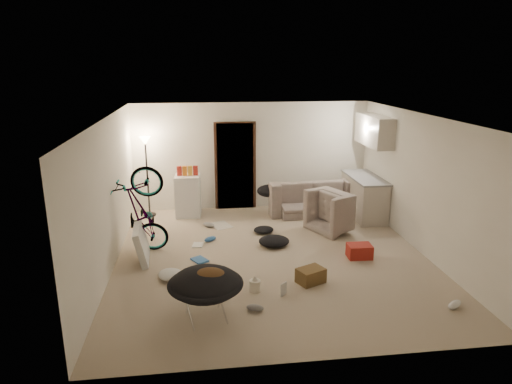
{
  "coord_description": "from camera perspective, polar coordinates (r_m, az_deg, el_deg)",
  "views": [
    {
      "loc": [
        -1.25,
        -7.48,
        3.38
      ],
      "look_at": [
        -0.21,
        0.6,
        1.05
      ],
      "focal_mm": 32.0,
      "sensor_mm": 36.0,
      "label": 1
    }
  ],
  "objects": [
    {
      "name": "snack_box_2",
      "position": [
        10.31,
        -8.22,
        2.42
      ],
      "size": [
        0.1,
        0.08,
        0.3
      ],
      "primitive_type": "cube",
      "rotation": [
        0.0,
        0.0,
        -0.07
      ],
      "color": "gold",
      "rests_on": "mini_fridge"
    },
    {
      "name": "clothes_lump_b",
      "position": [
        9.4,
        0.95,
        -4.74
      ],
      "size": [
        0.47,
        0.43,
        0.13
      ],
      "primitive_type": "ellipsoid",
      "rotation": [
        0.0,
        0.0,
        0.2
      ],
      "color": "black",
      "rests_on": "floor"
    },
    {
      "name": "snack_box_3",
      "position": [
        10.3,
        -7.55,
        2.44
      ],
      "size": [
        0.11,
        0.08,
        0.3
      ],
      "primitive_type": "cube",
      "rotation": [
        0.0,
        0.0,
        -0.13
      ],
      "color": "maroon",
      "rests_on": "mini_fridge"
    },
    {
      "name": "saucer_chair",
      "position": [
        6.3,
        -6.3,
        -12.11
      ],
      "size": [
        1.02,
        1.02,
        0.72
      ],
      "color": "silver",
      "rests_on": "floor"
    },
    {
      "name": "shoe_2",
      "position": [
        7.38,
        -6.9,
        -10.95
      ],
      "size": [
        0.16,
        0.31,
        0.11
      ],
      "primitive_type": "ellipsoid",
      "rotation": [
        0.0,
        0.0,
        1.44
      ],
      "color": "#3066B0",
      "rests_on": "floor"
    },
    {
      "name": "floor",
      "position": [
        8.3,
        1.99,
        -8.17
      ],
      "size": [
        5.5,
        6.0,
        0.02
      ],
      "primitive_type": "cube",
      "color": "tan",
      "rests_on": "ground"
    },
    {
      "name": "shoe_4",
      "position": [
        7.26,
        23.57,
        -12.77
      ],
      "size": [
        0.31,
        0.26,
        0.11
      ],
      "primitive_type": "ellipsoid",
      "rotation": [
        0.0,
        0.0,
        0.55
      ],
      "color": "white",
      "rests_on": "floor"
    },
    {
      "name": "door_trim",
      "position": [
        10.71,
        -2.6,
        3.19
      ],
      "size": [
        0.97,
        0.04,
        2.1
      ],
      "primitive_type": "cube",
      "color": "#371E13",
      "rests_on": "floor"
    },
    {
      "name": "kitchen_counter",
      "position": [
        10.58,
        13.34,
        -0.64
      ],
      "size": [
        0.6,
        1.5,
        0.88
      ],
      "primitive_type": "cube",
      "color": "beige",
      "rests_on": "floor"
    },
    {
      "name": "wall_right",
      "position": [
        8.74,
        20.23,
        0.84
      ],
      "size": [
        0.02,
        6.0,
        2.5
      ],
      "primitive_type": "cube",
      "color": "white",
      "rests_on": "floor"
    },
    {
      "name": "drink_case_a",
      "position": [
        7.4,
        6.85,
        -10.33
      ],
      "size": [
        0.5,
        0.45,
        0.24
      ],
      "primitive_type": "cube",
      "rotation": [
        0.0,
        0.0,
        0.44
      ],
      "color": "brown",
      "rests_on": "floor"
    },
    {
      "name": "mini_fridge",
      "position": [
        10.44,
        -8.49,
        -0.43
      ],
      "size": [
        0.59,
        0.59,
        0.94
      ],
      "primitive_type": "cube",
      "rotation": [
        0.0,
        0.0,
        -0.06
      ],
      "color": "white",
      "rests_on": "floor"
    },
    {
      "name": "shoe_1",
      "position": [
        9.75,
        -5.92,
        -4.11
      ],
      "size": [
        0.3,
        0.27,
        0.11
      ],
      "primitive_type": "ellipsoid",
      "rotation": [
        0.0,
        0.0,
        -0.7
      ],
      "color": "slate",
      "rests_on": "floor"
    },
    {
      "name": "wall_front",
      "position": [
        5.1,
        7.62,
        -8.88
      ],
      "size": [
        5.5,
        0.02,
        2.5
      ],
      "primitive_type": "cube",
      "color": "white",
      "rests_on": "floor"
    },
    {
      "name": "sofa_drape",
      "position": [
        10.44,
        1.65,
        0.15
      ],
      "size": [
        0.57,
        0.47,
        0.28
      ],
      "primitive_type": "ellipsoid",
      "rotation": [
        0.0,
        0.0,
        0.02
      ],
      "color": "black",
      "rests_on": "sofa"
    },
    {
      "name": "sofa",
      "position": [
        10.7,
        6.67,
        -0.98
      ],
      "size": [
        2.01,
        0.88,
        0.57
      ],
      "primitive_type": "imported",
      "rotation": [
        0.0,
        0.0,
        3.2
      ],
      "color": "#3C443C",
      "rests_on": "floor"
    },
    {
      "name": "counter_top",
      "position": [
        10.46,
        13.5,
        1.78
      ],
      "size": [
        0.64,
        1.54,
        0.04
      ],
      "primitive_type": "cube",
      "color": "gray",
      "rests_on": "kitchen_counter"
    },
    {
      "name": "book_asset",
      "position": [
        6.99,
        3.12,
        -12.94
      ],
      "size": [
        0.25,
        0.25,
        0.02
      ],
      "primitive_type": "imported",
      "rotation": [
        0.0,
        0.0,
        0.77
      ],
      "color": "maroon",
      "rests_on": "floor"
    },
    {
      "name": "wall_left",
      "position": [
        7.92,
        -18.04,
        -0.47
      ],
      "size": [
        0.02,
        6.0,
        2.5
      ],
      "primitive_type": "cube",
      "color": "white",
      "rests_on": "floor"
    },
    {
      "name": "floor_lamp",
      "position": [
        10.4,
        -13.56,
        3.99
      ],
      "size": [
        0.28,
        0.28,
        1.81
      ],
      "color": "black",
      "rests_on": "floor"
    },
    {
      "name": "armchair",
      "position": [
        9.72,
        10.45,
        -2.76
      ],
      "size": [
        1.16,
        1.22,
        0.62
      ],
      "primitive_type": "imported",
      "rotation": [
        0.0,
        0.0,
        2.02
      ],
      "color": "#3C443C",
      "rests_on": "floor"
    },
    {
      "name": "kitchen_uppers",
      "position": [
        10.31,
        14.56,
        7.46
      ],
      "size": [
        0.38,
        1.4,
        0.65
      ],
      "primitive_type": "cube",
      "color": "beige",
      "rests_on": "wall_right"
    },
    {
      "name": "snack_box_1",
      "position": [
        10.31,
        -8.89,
        2.39
      ],
      "size": [
        0.11,
        0.08,
        0.3
      ],
      "primitive_type": "cube",
      "rotation": [
        0.0,
        0.0,
        -0.12
      ],
      "color": "orange",
      "rests_on": "mini_fridge"
    },
    {
      "name": "newspaper",
      "position": [
        9.85,
        -4.42,
        -4.17
      ],
      "size": [
        0.54,
        0.6,
        0.01
      ],
      "primitive_type": "cube",
      "rotation": [
        0.0,
        0.0,
        0.38
      ],
      "color": "#B7B2A9",
      "rests_on": "floor"
    },
    {
      "name": "shoe_0",
      "position": [
        9.0,
        -5.75,
        -5.86
      ],
      "size": [
        0.28,
        0.23,
        0.1
      ],
      "primitive_type": "ellipsoid",
      "rotation": [
        0.0,
        0.0,
        0.55
      ],
      "color": "#3066B0",
      "rests_on": "floor"
    },
    {
      "name": "clothes_lump_c",
      "position": [
        7.61,
        -10.58,
        -10.13
      ],
      "size": [
        0.58,
        0.59,
        0.14
      ],
      "primitive_type": "ellipsoid",
      "rotation": [
        0.0,
        0.0,
        -0.89
      ],
      "color": "silver",
      "rests_on": "floor"
    },
    {
      "name": "book_blue",
      "position": [
        8.2,
        -7.06,
        -8.43
      ],
      "size": [
        0.34,
        0.36,
        0.03
      ],
      "primitive_type": "cube",
      "rotation": [
        0.0,
        0.0,
        0.54
      ],
      "color": "#3066B0",
      "rests_on": "floor"
    },
    {
      "name": "wall_back",
      "position": [
        10.77,
        -0.52,
        4.53
      ],
      "size": [
        5.5,
        0.02,
        2.5
      ],
      "primitive_type": "cube",
      "color": "white",
      "rests_on": "floor"
    },
    {
      "name": "clothes_lump_a",
      "position": [
        8.75,
        2.26,
        -6.14
      ],
      "size": [
        0.61,
        0.53,
        0.19
      ],
      "primitive_type": "ellipsoid",
      "rotation": [
        0.0,
        0.0,
        -0.06
      ],
      "color": "black",
      "rests_on": "floor"
    },
    {
      "name": "shoe_3",
      "position": [
        6.62,
        -0.12,
        -14.27
      ],
      "size": [
        0.27,
        0.18,
        0.09
      ],
      "primitive_type": "ellipsoid",
      "rotation": [
        0.0,
        0.0,
        -0.32
      ],
      "color": "slate",
      "rests_on": "floor"
    },
    {
      "name": "doorway",
      "position": [
        10.74,
        -2.62,
        3.23
      ],
      "size": [
        0.85,
        0.1,
        2.04
      ],
      "primitive_type": "cube",
      "color": "black",
      "rests_on": "floor"
    },
    {
      "name": "tv_box",
      "position": [
        8.33,
        -14.13,
        -6.18
      ],
      "size": [
        0.3,
        0.96,
        0.63
      ],
      "primitive_type": "cube",
      "rotation": [
        0.0,
        -0.21,
        0.07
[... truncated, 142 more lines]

